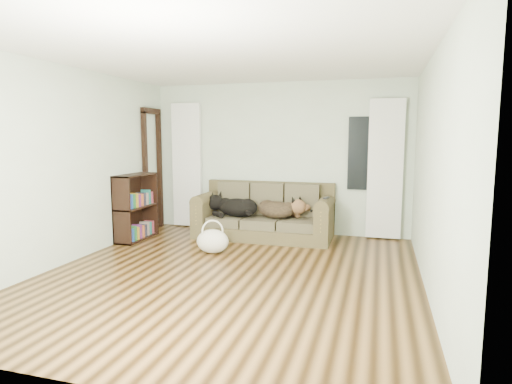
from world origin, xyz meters
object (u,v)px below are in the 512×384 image
(dog_black_lab, at_px, (235,208))
(tote_bag, at_px, (213,242))
(bookshelf, at_px, (136,209))
(sofa, at_px, (264,211))
(dog_shepherd, at_px, (278,209))

(dog_black_lab, height_order, tote_bag, dog_black_lab)
(dog_black_lab, xyz_separation_m, bookshelf, (-1.49, -0.64, 0.02))
(sofa, xyz_separation_m, dog_black_lab, (-0.48, -0.05, 0.03))
(sofa, relative_size, dog_shepherd, 3.26)
(dog_shepherd, bearing_deg, sofa, 20.22)
(sofa, distance_m, dog_shepherd, 0.26)
(bookshelf, bearing_deg, dog_shepherd, 17.41)
(sofa, distance_m, bookshelf, 2.09)
(dog_shepherd, bearing_deg, dog_black_lab, 27.41)
(sofa, distance_m, dog_black_lab, 0.49)
(sofa, distance_m, tote_bag, 1.25)
(sofa, xyz_separation_m, dog_shepherd, (0.26, -0.02, 0.04))
(bookshelf, bearing_deg, dog_black_lab, 23.88)
(tote_bag, bearing_deg, dog_black_lab, 91.49)
(dog_shepherd, height_order, tote_bag, dog_shepherd)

